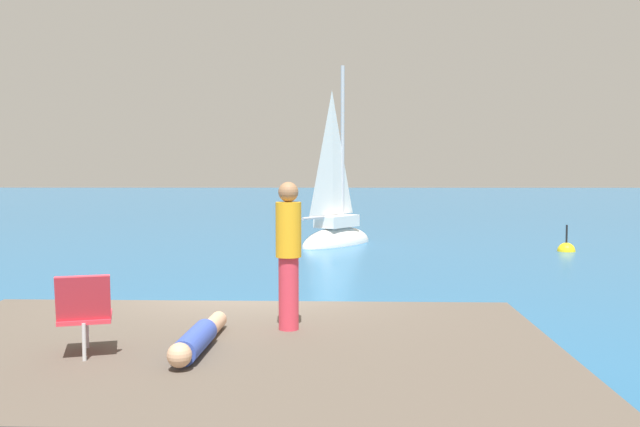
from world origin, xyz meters
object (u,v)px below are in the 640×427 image
(beach_chair, at_px, (84,310))
(sailboat_near, at_px, (336,234))
(person_standing, at_px, (288,251))
(marker_buoy, at_px, (566,251))
(person_sunbather, at_px, (198,339))

(beach_chair, bearing_deg, sailboat_near, -24.71)
(person_standing, relative_size, marker_buoy, 1.43)
(sailboat_near, xyz_separation_m, beach_chair, (-2.60, -17.45, 0.98))
(person_sunbather, xyz_separation_m, beach_chair, (-1.02, -0.23, 0.33))
(person_sunbather, xyz_separation_m, person_standing, (0.83, 0.88, 0.75))
(person_sunbather, distance_m, marker_buoy, 17.77)
(person_sunbather, bearing_deg, person_standing, -40.57)
(beach_chair, bearing_deg, marker_buoy, -48.73)
(marker_buoy, bearing_deg, person_sunbather, -120.13)
(person_standing, height_order, beach_chair, person_standing)
(person_standing, bearing_deg, beach_chair, 110.36)
(person_sunbather, relative_size, marker_buoy, 1.56)
(person_sunbather, height_order, marker_buoy, person_sunbather)
(person_standing, bearing_deg, person_sunbather, 125.89)
(sailboat_near, xyz_separation_m, marker_buoy, (7.32, -1.87, -0.36))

